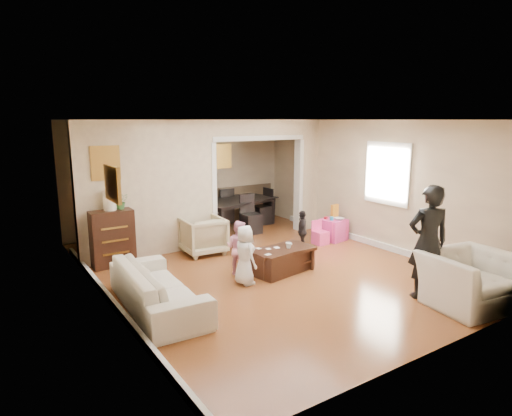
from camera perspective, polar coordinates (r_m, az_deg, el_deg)
floor at (r=7.96m, az=0.79°, el=-7.67°), size 7.00×7.00×0.00m
partition_left at (r=8.62m, az=-13.60°, el=2.40°), size 2.75×0.18×2.60m
partition_right at (r=10.53m, az=6.56°, el=4.24°), size 0.55×0.18×2.60m
partition_header at (r=9.63m, az=0.29°, el=10.36°), size 2.22×0.18×0.35m
window_pane at (r=9.13m, az=16.70°, el=4.31°), size 0.03×0.95×1.10m
framed_art_partition at (r=8.23m, az=-18.98°, el=5.55°), size 0.45×0.03×0.55m
framed_art_sofa_wall at (r=5.89m, az=-18.16°, el=3.01°), size 0.03×0.55×0.40m
framed_art_alcove at (r=11.08m, az=-4.42°, el=6.71°), size 0.45×0.03×0.55m
sofa at (r=6.36m, az=-12.65°, el=-9.97°), size 0.94×2.18×0.63m
armchair_back at (r=8.71m, az=-6.89°, el=-3.57°), size 0.82×0.84×0.73m
armchair_front at (r=6.96m, az=25.92°, el=-8.38°), size 1.32×1.19×0.77m
dresser at (r=8.33m, az=-18.19°, el=-3.71°), size 0.74×0.42×1.02m
table_lamp at (r=8.19m, az=-18.49°, el=0.96°), size 0.22×0.22×0.36m
potted_plant at (r=8.24m, az=-17.13°, el=0.83°), size 0.25×0.22×0.28m
coffee_table at (r=7.69m, az=3.40°, el=-6.74°), size 1.20×0.76×0.42m
coffee_cup at (r=7.64m, az=4.26°, el=-4.87°), size 0.12×0.12×0.10m
play_table at (r=9.78m, az=9.98°, el=-2.78°), size 0.56×0.56×0.46m
cereal_box at (r=9.85m, az=10.17°, el=-0.41°), size 0.21×0.10×0.30m
cyan_cup at (r=9.62m, az=9.80°, el=-1.35°), size 0.08×0.08×0.08m
toy_block at (r=9.73m, az=9.03°, el=-1.27°), size 0.10×0.09×0.05m
play_bowl at (r=9.67m, az=10.73°, el=-1.40°), size 0.25×0.25×0.05m
dining_table at (r=10.73m, az=-2.51°, el=-0.73°), size 2.19×1.56×0.69m
adult_person at (r=6.89m, az=21.43°, el=-4.15°), size 0.73×0.63×1.70m
child_kneel_a at (r=7.04m, az=-1.45°, el=-6.13°), size 0.32×0.48×0.97m
child_kneel_b at (r=7.48m, az=-2.28°, el=-5.17°), size 0.54×0.57×0.94m
child_toddler at (r=8.82m, az=6.02°, el=-2.98°), size 0.47×0.51×0.84m
craft_papers at (r=7.61m, az=2.27°, el=-5.27°), size 0.80×0.47×0.00m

